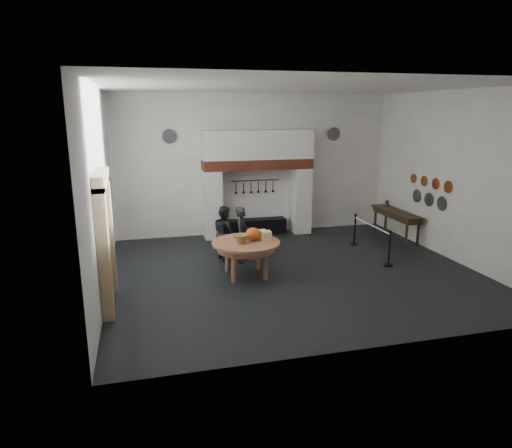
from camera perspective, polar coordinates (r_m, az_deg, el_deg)
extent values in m
cube|color=black|center=(11.68, 4.67, -5.88)|extent=(9.00, 8.00, 0.02)
cube|color=silver|center=(11.00, 5.15, 16.75)|extent=(9.00, 8.00, 0.02)
cube|color=white|center=(14.92, -0.15, 7.42)|extent=(9.00, 0.02, 4.50)
cube|color=white|center=(7.52, 14.86, 0.38)|extent=(9.00, 0.02, 4.50)
cube|color=white|center=(10.55, -18.93, 3.91)|extent=(0.02, 8.00, 4.50)
cube|color=white|center=(13.28, 23.67, 5.43)|extent=(0.02, 8.00, 4.50)
cube|color=silver|center=(14.48, -5.48, 2.44)|extent=(0.55, 0.70, 2.15)
cube|color=silver|center=(15.20, 5.59, 2.99)|extent=(0.55, 0.70, 2.15)
cube|color=#9E442B|center=(14.58, 0.19, 7.50)|extent=(3.50, 0.72, 0.32)
cube|color=silver|center=(14.52, 0.19, 9.89)|extent=(3.50, 0.70, 0.90)
cube|color=black|center=(15.02, 0.12, -0.31)|extent=(1.90, 0.45, 0.50)
cylinder|color=black|center=(14.91, -0.07, 5.47)|extent=(1.60, 0.02, 0.02)
cube|color=black|center=(9.80, -18.72, -2.83)|extent=(0.04, 1.10, 2.50)
cube|color=tan|center=(9.11, -18.49, -3.74)|extent=(0.22, 0.30, 2.60)
cube|color=tan|center=(10.45, -17.99, -1.45)|extent=(0.22, 0.30, 2.60)
cube|color=tan|center=(9.50, -18.84, 5.32)|extent=(0.22, 1.70, 0.30)
cube|color=gold|center=(11.45, -18.14, 1.40)|extent=(0.05, 0.34, 0.44)
cylinder|color=#AE7352|center=(11.07, -1.26, -2.38)|extent=(1.70, 1.70, 0.07)
ellipsoid|color=#D4541E|center=(11.16, -0.38, -1.23)|extent=(0.36, 0.36, 0.31)
cube|color=#EED18E|center=(11.10, 1.31, -1.50)|extent=(0.22, 0.22, 0.24)
cube|color=#EDE68D|center=(11.38, 0.81, -1.22)|extent=(0.18, 0.18, 0.20)
cone|color=olive|center=(10.86, -1.86, -1.92)|extent=(0.33, 0.33, 0.22)
ellipsoid|color=olive|center=(11.35, -2.15, -1.45)|extent=(0.31, 0.18, 0.13)
imported|color=black|center=(12.11, -1.72, -1.38)|extent=(0.58, 0.65, 1.50)
imported|color=black|center=(12.42, -3.93, -1.08)|extent=(0.70, 0.82, 1.47)
cube|color=#322312|center=(14.96, 17.15, 1.45)|extent=(0.55, 2.20, 0.06)
cylinder|color=#46464A|center=(15.44, 16.05, 2.43)|extent=(0.12, 0.12, 0.22)
cylinder|color=#C6662D|center=(13.45, 22.89, 4.30)|extent=(0.03, 0.34, 0.34)
cylinder|color=#C6662D|center=(13.89, 21.54, 4.70)|extent=(0.03, 0.32, 0.32)
cylinder|color=#C6662D|center=(14.34, 20.28, 5.07)|extent=(0.03, 0.30, 0.30)
cylinder|color=#C6662D|center=(14.79, 19.09, 5.42)|extent=(0.03, 0.28, 0.28)
cylinder|color=#4C4C51|center=(13.69, 22.20, 2.39)|extent=(0.03, 0.40, 0.40)
cylinder|color=#4C4C51|center=(14.17, 20.78, 2.88)|extent=(0.03, 0.40, 0.40)
cylinder|color=#4C4C51|center=(14.66, 19.46, 3.33)|extent=(0.03, 0.40, 0.40)
cylinder|color=#4C4C51|center=(14.39, -10.79, 10.73)|extent=(0.44, 0.03, 0.44)
cylinder|color=#4C4C51|center=(15.68, 9.68, 11.03)|extent=(0.44, 0.03, 0.44)
cylinder|color=black|center=(12.39, 16.33, -3.05)|extent=(0.05, 0.05, 0.90)
cylinder|color=black|center=(14.07, 12.25, -0.77)|extent=(0.05, 0.05, 0.90)
cylinder|color=white|center=(13.12, 14.26, -0.16)|extent=(0.04, 2.00, 0.04)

